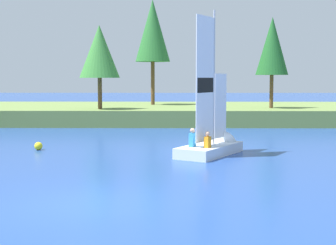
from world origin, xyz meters
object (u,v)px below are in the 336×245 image
object	(u,v)px
shoreline_tree_midright	(272,46)
channel_buoy	(38,146)
sailboat	(216,142)
shoreline_tree_midleft	(99,52)
shoreline_tree_centre	(153,31)

from	to	relation	value
shoreline_tree_midright	channel_buoy	distance (m)	19.41
shoreline_tree_midright	channel_buoy	size ratio (longest dim) A/B	17.54
shoreline_tree_midright	sailboat	world-z (taller)	shoreline_tree_midright
shoreline_tree_midleft	sailboat	world-z (taller)	shoreline_tree_midleft
shoreline_tree_midleft	shoreline_tree_centre	xyz separation A→B (m)	(3.40, 5.86, 1.94)
shoreline_tree_midleft	channel_buoy	xyz separation A→B (m)	(-1.03, -12.06, -4.87)
channel_buoy	sailboat	bearing A→B (deg)	-5.84
shoreline_tree_midleft	shoreline_tree_midright	xyz separation A→B (m)	(12.03, 1.28, 0.43)
shoreline_tree_centre	channel_buoy	world-z (taller)	shoreline_tree_centre
shoreline_tree_centre	sailboat	distance (m)	20.15
shoreline_tree_midright	channel_buoy	bearing A→B (deg)	-134.40
channel_buoy	shoreline_tree_midleft	bearing A→B (deg)	85.10
shoreline_tree_midleft	shoreline_tree_centre	distance (m)	7.05
sailboat	channel_buoy	world-z (taller)	sailboat
shoreline_tree_midleft	shoreline_tree_centre	bearing A→B (deg)	59.91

